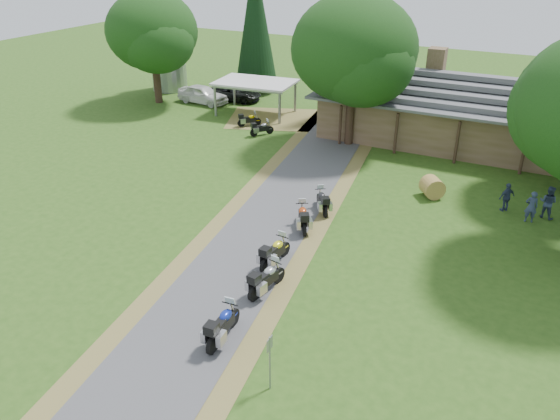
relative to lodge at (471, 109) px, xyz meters
The scene contains 23 objects.
ground 24.86m from the lodge, 104.04° to the right, with size 120.00×120.00×0.00m, color #2B5016.
driveway 21.17m from the lodge, 108.00° to the right, with size 46.00×46.00×0.00m, color #454548.
lodge is the anchor object (origin of this frame).
silo 28.20m from the lodge, behind, with size 3.27×3.27×6.64m, color gray.
carport 16.93m from the lodge, behind, with size 6.25×4.17×2.71m, color silver, non-canonical shape.
car_white_sedan 22.64m from the lodge, behind, with size 5.97×2.52×1.99m, color white.
car_dark_suv 20.73m from the lodge, behind, with size 5.31×2.26×2.03m, color black.
motorcycle_row_a 26.43m from the lodge, 99.25° to the right, with size 2.09×0.68×1.43m, color #142699, non-canonical shape.
motorcycle_row_b 23.11m from the lodge, 100.56° to the right, with size 2.05×0.67×1.41m, color #929499, non-canonical shape.
motorcycle_row_c 21.25m from the lodge, 103.31° to the right, with size 2.05×0.67×1.40m, color yellow, non-canonical shape.
motorcycle_row_d 17.83m from the lodge, 106.92° to the right, with size 2.01×0.66×1.37m, color #BC4117, non-canonical shape.
motorcycle_row_e 15.68m from the lodge, 108.92° to the right, with size 1.88×0.61×1.28m, color black, non-canonical shape.
motorcycle_carport_a 16.32m from the lodge, 166.41° to the right, with size 1.66×0.54×1.14m, color #C3AD03, non-canonical shape.
motorcycle_carport_b 14.95m from the lodge, 159.28° to the right, with size 1.68×0.55×1.15m, color slate, non-canonical shape.
person_a 12.24m from the lodge, 65.57° to the right, with size 0.57×0.41×2.02m, color navy.
person_b 11.78m from the lodge, 60.45° to the right, with size 0.60×0.43×2.10m, color navy.
person_c 11.06m from the lodge, 69.89° to the right, with size 0.54×0.39×1.89m, color navy.
hay_bale 10.46m from the lodge, 91.00° to the right, with size 1.18×1.18×1.08m, color olive.
sign_post 27.53m from the lodge, 93.25° to the right, with size 0.38×0.06×2.13m, color gray, non-canonical shape.
oak_lodge_left 9.01m from the lodge, 150.98° to the right, with size 8.38×8.38×10.72m, color #143510, non-canonical shape.
oak_silo 26.43m from the lodge, behind, with size 7.69×7.69×9.87m, color #143510, non-canonical shape.
cedar_near 10.89m from the lodge, 164.69° to the left, with size 3.95×3.95×13.18m, color black.
cedar_far 21.27m from the lodge, 164.82° to the left, with size 3.83×3.83×12.22m, color black.
Camera 1 is at (10.74, -15.26, 13.37)m, focal length 35.00 mm.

